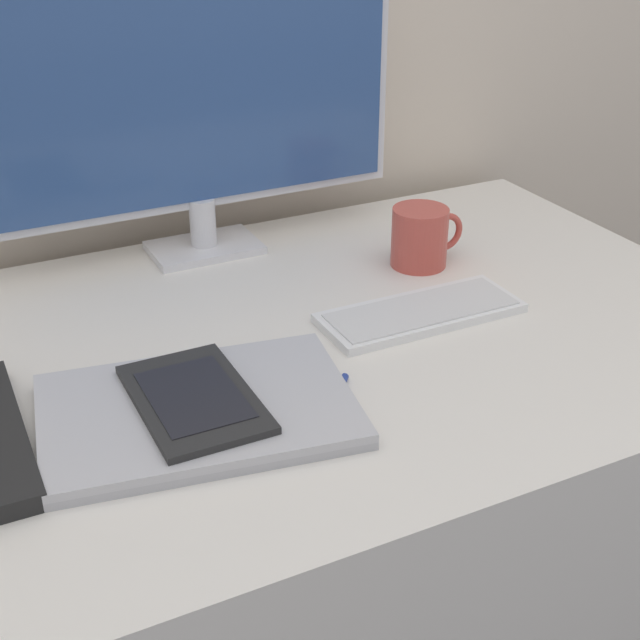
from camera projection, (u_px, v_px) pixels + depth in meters
name	position (u px, v px, depth m)	size (l,w,h in m)	color
desk	(272.00, 559.00, 1.32)	(1.34, 0.78, 0.73)	silver
monitor	(195.00, 108.00, 1.31)	(0.64, 0.11, 0.41)	silver
keyboard	(421.00, 312.00, 1.21)	(0.28, 0.11, 0.01)	silver
laptop	(197.00, 411.00, 0.99)	(0.38, 0.28, 0.02)	#A3A3A8
ereader	(194.00, 398.00, 0.99)	(0.12, 0.20, 0.01)	black
coffee_mug	(421.00, 237.00, 1.34)	(0.12, 0.09, 0.09)	#B7473D
pen	(330.00, 407.00, 1.01)	(0.10, 0.11, 0.01)	navy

